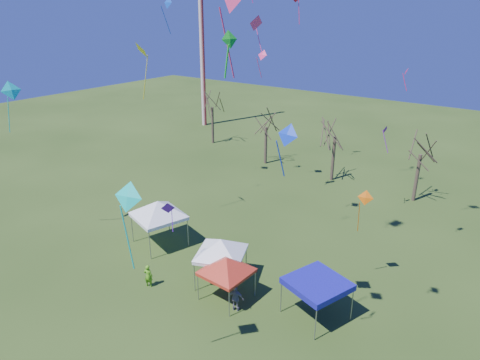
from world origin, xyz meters
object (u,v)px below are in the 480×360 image
(tree_0, at_px, (212,94))
(tree_1, at_px, (266,114))
(person_green, at_px, (148,276))
(person_grey, at_px, (236,298))
(tent_red, at_px, (226,261))
(tent_blue, at_px, (317,284))
(tent_white_west, at_px, (158,204))
(tent_white_mid, at_px, (221,242))
(tree_3, at_px, (423,137))
(radio_mast, at_px, (202,40))
(tree_2, at_px, (336,121))

(tree_0, distance_m, tree_1, 10.47)
(person_green, distance_m, person_grey, 6.09)
(tent_red, distance_m, tent_blue, 5.45)
(tent_white_west, xyz_separation_m, tent_white_mid, (6.72, -1.06, -0.39))
(tent_blue, bearing_deg, tree_0, 139.01)
(tent_white_west, height_order, tent_red, tent_white_west)
(tree_3, bearing_deg, tree_1, 177.94)
(tree_0, relative_size, tree_1, 1.12)
(radio_mast, xyz_separation_m, tent_blue, (34.01, -29.96, -10.30))
(radio_mast, height_order, tent_blue, radio_mast)
(tent_blue, height_order, person_grey, tent_blue)
(tree_3, distance_m, tent_red, 22.57)
(tree_3, distance_m, person_green, 26.24)
(tree_2, relative_size, tent_blue, 2.12)
(tree_2, xyz_separation_m, tent_white_mid, (1.88, -20.87, -3.37))
(radio_mast, relative_size, tree_2, 3.06)
(tent_red, bearing_deg, tree_2, 98.33)
(tree_2, bearing_deg, tent_blue, -67.60)
(radio_mast, height_order, tent_red, radio_mast)
(tree_0, bearing_deg, tree_2, -9.24)
(tent_white_west, bearing_deg, tree_0, 120.86)
(tent_red, bearing_deg, tree_1, 117.53)
(tent_white_west, xyz_separation_m, person_green, (3.29, -4.21, -2.53))
(tent_white_mid, bearing_deg, person_green, -137.39)
(tree_2, bearing_deg, tent_white_west, -103.74)
(tree_1, relative_size, tent_red, 2.02)
(tree_3, distance_m, tent_white_mid, 21.78)
(radio_mast, height_order, tree_2, radio_mast)
(tree_3, bearing_deg, tree_2, 177.73)
(tent_blue, bearing_deg, radio_mast, 138.63)
(tent_white_west, xyz_separation_m, tent_red, (8.07, -2.22, -0.65))
(radio_mast, xyz_separation_m, tent_red, (28.86, -31.65, -9.84))
(tree_1, relative_size, tree_3, 0.95)
(tent_white_west, bearing_deg, tent_red, -15.38)
(tree_1, height_order, tent_white_mid, tree_1)
(tree_3, relative_size, tent_white_west, 1.78)
(tree_0, bearing_deg, radio_mast, 137.23)
(tree_1, xyz_separation_m, person_grey, (12.78, -22.91, -4.95))
(radio_mast, distance_m, tent_blue, 46.48)
(person_grey, bearing_deg, tent_red, -44.42)
(tree_3, bearing_deg, person_grey, -100.23)
(person_green, bearing_deg, tree_0, -80.64)
(tent_blue, distance_m, person_green, 10.69)
(tent_white_mid, xyz_separation_m, tent_blue, (6.50, 0.54, -0.72))
(tent_white_west, bearing_deg, tree_1, 100.04)
(person_green, relative_size, person_grey, 0.92)
(tree_3, distance_m, tent_white_west, 23.72)
(tree_3, height_order, person_green, tree_3)
(tent_blue, bearing_deg, tree_2, 112.40)
(person_grey, bearing_deg, tent_white_mid, -51.92)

